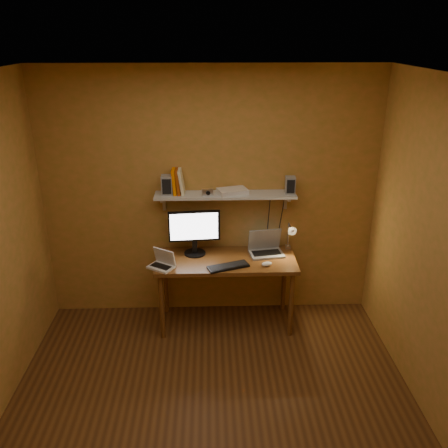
{
  "coord_description": "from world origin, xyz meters",
  "views": [
    {
      "loc": [
        -0.0,
        -2.98,
        2.87
      ],
      "look_at": [
        0.13,
        1.18,
        1.17
      ],
      "focal_mm": 38.0,
      "sensor_mm": 36.0,
      "label": 1
    }
  ],
  "objects_px": {
    "speaker_left": "(167,185)",
    "shelf_camera": "(208,192)",
    "desk_lamp": "(290,234)",
    "speaker_right": "(290,185)",
    "netbook": "(163,262)",
    "keyboard": "(228,267)",
    "monitor": "(194,230)",
    "wall_shelf": "(225,195)",
    "desk": "(226,267)",
    "mouse": "(267,264)",
    "router": "(233,191)",
    "laptop": "(266,247)"
  },
  "relations": [
    {
      "from": "laptop",
      "to": "desk_lamp",
      "type": "xyz_separation_m",
      "value": [
        0.25,
        -0.0,
        0.14
      ]
    },
    {
      "from": "speaker_left",
      "to": "shelf_camera",
      "type": "height_order",
      "value": "speaker_left"
    },
    {
      "from": "shelf_camera",
      "to": "mouse",
      "type": "bearing_deg",
      "value": -27.77
    },
    {
      "from": "speaker_right",
      "to": "router",
      "type": "xyz_separation_m",
      "value": [
        -0.57,
        0.02,
        -0.06
      ]
    },
    {
      "from": "desk",
      "to": "router",
      "type": "height_order",
      "value": "router"
    },
    {
      "from": "wall_shelf",
      "to": "mouse",
      "type": "relative_size",
      "value": 13.19
    },
    {
      "from": "laptop",
      "to": "mouse",
      "type": "xyz_separation_m",
      "value": [
        -0.02,
        -0.29,
        -0.05
      ]
    },
    {
      "from": "monitor",
      "to": "desk_lamp",
      "type": "relative_size",
      "value": 1.38
    },
    {
      "from": "mouse",
      "to": "router",
      "type": "bearing_deg",
      "value": 112.45
    },
    {
      "from": "netbook",
      "to": "keyboard",
      "type": "height_order",
      "value": "netbook"
    },
    {
      "from": "wall_shelf",
      "to": "shelf_camera",
      "type": "distance_m",
      "value": 0.19
    },
    {
      "from": "netbook",
      "to": "router",
      "type": "bearing_deg",
      "value": 60.06
    },
    {
      "from": "netbook",
      "to": "router",
      "type": "relative_size",
      "value": 1.03
    },
    {
      "from": "mouse",
      "to": "desk_lamp",
      "type": "height_order",
      "value": "desk_lamp"
    },
    {
      "from": "wall_shelf",
      "to": "laptop",
      "type": "distance_m",
      "value": 0.68
    },
    {
      "from": "netbook",
      "to": "shelf_camera",
      "type": "xyz_separation_m",
      "value": [
        0.44,
        0.29,
        0.61
      ]
    },
    {
      "from": "router",
      "to": "desk_lamp",
      "type": "bearing_deg",
      "value": -7.04
    },
    {
      "from": "wall_shelf",
      "to": "keyboard",
      "type": "bearing_deg",
      "value": -87.71
    },
    {
      "from": "monitor",
      "to": "desk_lamp",
      "type": "height_order",
      "value": "monitor"
    },
    {
      "from": "wall_shelf",
      "to": "netbook",
      "type": "distance_m",
      "value": 0.9
    },
    {
      "from": "shelf_camera",
      "to": "router",
      "type": "relative_size",
      "value": 0.41
    },
    {
      "from": "desk_lamp",
      "to": "shelf_camera",
      "type": "height_order",
      "value": "shelf_camera"
    },
    {
      "from": "desk_lamp",
      "to": "speaker_right",
      "type": "distance_m",
      "value": 0.51
    },
    {
      "from": "desk",
      "to": "mouse",
      "type": "distance_m",
      "value": 0.44
    },
    {
      "from": "mouse",
      "to": "desk",
      "type": "bearing_deg",
      "value": 138.42
    },
    {
      "from": "speaker_right",
      "to": "shelf_camera",
      "type": "relative_size",
      "value": 1.49
    },
    {
      "from": "desk",
      "to": "desk_lamp",
      "type": "bearing_deg",
      "value": 10.81
    },
    {
      "from": "laptop",
      "to": "mouse",
      "type": "distance_m",
      "value": 0.29
    },
    {
      "from": "desk_lamp",
      "to": "shelf_camera",
      "type": "bearing_deg",
      "value": 179.01
    },
    {
      "from": "desk",
      "to": "speaker_right",
      "type": "xyz_separation_m",
      "value": [
        0.64,
        0.18,
        0.8
      ]
    },
    {
      "from": "speaker_left",
      "to": "keyboard",
      "type": "bearing_deg",
      "value": -33.69
    },
    {
      "from": "wall_shelf",
      "to": "desk",
      "type": "bearing_deg",
      "value": -90.0
    },
    {
      "from": "mouse",
      "to": "speaker_left",
      "type": "height_order",
      "value": "speaker_left"
    },
    {
      "from": "wall_shelf",
      "to": "keyboard",
      "type": "xyz_separation_m",
      "value": [
        0.02,
        -0.38,
        -0.6
      ]
    },
    {
      "from": "router",
      "to": "speaker_right",
      "type": "bearing_deg",
      "value": -1.53
    },
    {
      "from": "wall_shelf",
      "to": "mouse",
      "type": "xyz_separation_m",
      "value": [
        0.39,
        -0.35,
        -0.59
      ]
    },
    {
      "from": "monitor",
      "to": "netbook",
      "type": "height_order",
      "value": "monitor"
    },
    {
      "from": "keyboard",
      "to": "router",
      "type": "relative_size",
      "value": 1.41
    },
    {
      "from": "speaker_left",
      "to": "router",
      "type": "distance_m",
      "value": 0.65
    },
    {
      "from": "wall_shelf",
      "to": "shelf_camera",
      "type": "height_order",
      "value": "shelf_camera"
    },
    {
      "from": "wall_shelf",
      "to": "keyboard",
      "type": "relative_size",
      "value": 3.49
    },
    {
      "from": "mouse",
      "to": "router",
      "type": "distance_m",
      "value": 0.79
    },
    {
      "from": "keyboard",
      "to": "speaker_right",
      "type": "distance_m",
      "value": 1.01
    },
    {
      "from": "wall_shelf",
      "to": "laptop",
      "type": "bearing_deg",
      "value": -9.26
    },
    {
      "from": "mouse",
      "to": "speaker_left",
      "type": "bearing_deg",
      "value": 140.66
    },
    {
      "from": "speaker_right",
      "to": "router",
      "type": "distance_m",
      "value": 0.57
    },
    {
      "from": "wall_shelf",
      "to": "mouse",
      "type": "distance_m",
      "value": 0.79
    },
    {
      "from": "desk",
      "to": "shelf_camera",
      "type": "height_order",
      "value": "shelf_camera"
    },
    {
      "from": "wall_shelf",
      "to": "speaker_right",
      "type": "relative_size",
      "value": 8.15
    },
    {
      "from": "monitor",
      "to": "speaker_right",
      "type": "bearing_deg",
      "value": -1.97
    }
  ]
}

